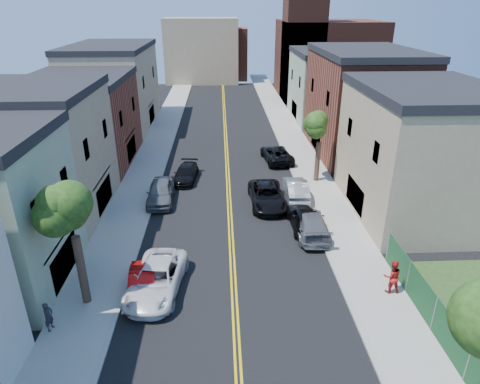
{
  "coord_description": "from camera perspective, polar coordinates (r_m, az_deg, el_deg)",
  "views": [
    {
      "loc": [
        -0.56,
        -4.44,
        14.77
      ],
      "look_at": [
        0.76,
        23.64,
        2.0
      ],
      "focal_mm": 31.42,
      "sensor_mm": 36.0,
      "label": 1
    }
  ],
  "objects": [
    {
      "name": "sidewalk_right",
      "position": [
        47.57,
        7.73,
        6.21
      ],
      "size": [
        3.2,
        100.0,
        0.15
      ],
      "primitive_type": "cube",
      "color": "gray",
      "rests_on": "ground"
    },
    {
      "name": "backdrop_center",
      "position": [
        90.97,
        -2.45,
        18.25
      ],
      "size": [
        10.0,
        8.0,
        10.0
      ],
      "primitive_type": "cube",
      "color": "brown",
      "rests_on": "ground"
    },
    {
      "name": "sidewalk_left",
      "position": [
        47.38,
        -11.53,
        5.86
      ],
      "size": [
        3.2,
        100.0,
        0.15
      ],
      "primitive_type": "cube",
      "color": "gray",
      "rests_on": "ground"
    },
    {
      "name": "pedestrian_left",
      "position": [
        23.07,
        -24.57,
        -15.12
      ],
      "size": [
        0.5,
        0.64,
        1.54
      ],
      "primitive_type": "imported",
      "rotation": [
        0.0,
        0.0,
        1.31
      ],
      "color": "#232228",
      "rests_on": "sidewalk_left"
    },
    {
      "name": "silver_car_right",
      "position": [
        34.67,
        7.61,
        0.43
      ],
      "size": [
        1.82,
        4.88,
        1.59
      ],
      "primitive_type": "imported",
      "rotation": [
        0.0,
        0.0,
        3.11
      ],
      "color": "#9DA0A4",
      "rests_on": "ground"
    },
    {
      "name": "bldg_left_tan_near",
      "position": [
        33.96,
        -25.94,
        4.31
      ],
      "size": [
        9.0,
        10.0,
        9.0
      ],
      "primitive_type": "cube",
      "color": "#998466",
      "rests_on": "ground"
    },
    {
      "name": "tree_right_far",
      "position": [
        36.6,
        10.95,
        9.74
      ],
      "size": [
        4.4,
        4.4,
        8.03
      ],
      "color": "#3E291F",
      "rests_on": "sidewalk_right"
    },
    {
      "name": "bldg_left_brick",
      "position": [
        43.96,
        -20.65,
        8.69
      ],
      "size": [
        9.0,
        12.0,
        8.0
      ],
      "primitive_type": "cube",
      "color": "brown",
      "rests_on": "ground"
    },
    {
      "name": "black_suv_lane",
      "position": [
        33.22,
        3.71,
        -0.51
      ],
      "size": [
        2.82,
        5.8,
        1.59
      ],
      "primitive_type": "imported",
      "rotation": [
        0.0,
        0.0,
        0.03
      ],
      "color": "black",
      "rests_on": "ground"
    },
    {
      "name": "bldg_right_brick",
      "position": [
        45.92,
        16.17,
        11.21
      ],
      "size": [
        9.0,
        14.0,
        10.0
      ],
      "primitive_type": "cube",
      "color": "brown",
      "rests_on": "ground"
    },
    {
      "name": "dark_car_right_far",
      "position": [
        42.65,
        5.0,
        5.16
      ],
      "size": [
        3.17,
        5.72,
        1.52
      ],
      "primitive_type": "imported",
      "rotation": [
        0.0,
        0.0,
        3.27
      ],
      "color": "black",
      "rests_on": "ground"
    },
    {
      "name": "pedestrian_right",
      "position": [
        24.72,
        19.94,
        -10.72
      ],
      "size": [
        0.98,
        0.78,
        1.98
      ],
      "primitive_type": "imported",
      "rotation": [
        0.0,
        0.0,
        3.12
      ],
      "color": "red",
      "rests_on": "sidewalk_right"
    },
    {
      "name": "curb_right",
      "position": [
        47.29,
        5.63,
        6.21
      ],
      "size": [
        0.3,
        100.0,
        0.15
      ],
      "primitive_type": "cube",
      "color": "gray",
      "rests_on": "ground"
    },
    {
      "name": "bldg_right_tan",
      "position": [
        33.56,
        23.25,
        4.58
      ],
      "size": [
        9.0,
        12.0,
        9.0
      ],
      "primitive_type": "cube",
      "color": "#998466",
      "rests_on": "ground"
    },
    {
      "name": "curb_left",
      "position": [
        47.14,
        -9.42,
        5.93
      ],
      "size": [
        0.3,
        100.0,
        0.15
      ],
      "primitive_type": "cube",
      "color": "gray",
      "rests_on": "ground"
    },
    {
      "name": "fence_right",
      "position": [
        21.97,
        26.59,
        -17.19
      ],
      "size": [
        0.04,
        15.0,
        1.9
      ],
      "primitive_type": "cube",
      "color": "#143F1E",
      "rests_on": "sidewalk_right"
    },
    {
      "name": "white_pickup",
      "position": [
        24.14,
        -11.27,
        -11.51
      ],
      "size": [
        3.33,
        5.99,
        1.58
      ],
      "primitive_type": "imported",
      "rotation": [
        0.0,
        0.0,
        -0.13
      ],
      "color": "silver",
      "rests_on": "ground"
    },
    {
      "name": "tree_left_mid",
      "position": [
        21.47,
        -22.38,
        0.07
      ],
      "size": [
        5.2,
        5.2,
        9.29
      ],
      "color": "#3E291F",
      "rests_on": "sidewalk_left"
    },
    {
      "name": "grey_car_left",
      "position": [
        34.26,
        -10.75,
        0.01
      ],
      "size": [
        2.18,
        5.08,
        1.71
      ],
      "primitive_type": "imported",
      "rotation": [
        0.0,
        0.0,
        0.03
      ],
      "color": "#585B60",
      "rests_on": "ground"
    },
    {
      "name": "church",
      "position": [
        73.86,
        11.1,
        18.16
      ],
      "size": [
        16.2,
        14.2,
        22.6
      ],
      "color": "#4C2319",
      "rests_on": "ground"
    },
    {
      "name": "black_car_right",
      "position": [
        29.99,
        8.75,
        -3.61
      ],
      "size": [
        2.09,
        4.87,
        1.64
      ],
      "primitive_type": "imported",
      "rotation": [
        0.0,
        0.0,
        3.17
      ],
      "color": "black",
      "rests_on": "ground"
    },
    {
      "name": "bldg_right_palegrn",
      "position": [
        59.23,
        11.92,
        13.7
      ],
      "size": [
        9.0,
        12.0,
        8.5
      ],
      "primitive_type": "cube",
      "color": "gray",
      "rests_on": "ground"
    },
    {
      "name": "bldg_left_tan_far",
      "position": [
        56.96,
        -16.76,
        13.31
      ],
      "size": [
        9.0,
        16.0,
        9.5
      ],
      "primitive_type": "cube",
      "color": "#998466",
      "rests_on": "ground"
    },
    {
      "name": "black_car_left",
      "position": [
        38.12,
        -7.38,
        2.51
      ],
      "size": [
        2.39,
        4.8,
        1.34
      ],
      "primitive_type": "imported",
      "rotation": [
        0.0,
        0.0,
        -0.11
      ],
      "color": "black",
      "rests_on": "ground"
    },
    {
      "name": "backdrop_left",
      "position": [
        86.95,
        -5.22,
        18.55
      ],
      "size": [
        14.0,
        8.0,
        12.0
      ],
      "primitive_type": "cube",
      "color": "#998466",
      "rests_on": "ground"
    },
    {
      "name": "red_sedan",
      "position": [
        24.12,
        -13.11,
        -12.11
      ],
      "size": [
        1.83,
        4.16,
        1.33
      ],
      "primitive_type": "imported",
      "rotation": [
        0.0,
        0.0,
        0.11
      ],
      "color": "red",
      "rests_on": "ground"
    },
    {
      "name": "grey_car_right",
      "position": [
        29.5,
        9.52,
        -4.24
      ],
      "size": [
        2.29,
        5.44,
        1.57
      ],
      "primitive_type": "imported",
      "rotation": [
        0.0,
        0.0,
        3.12
      ],
      "color": "slate",
      "rests_on": "ground"
    }
  ]
}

